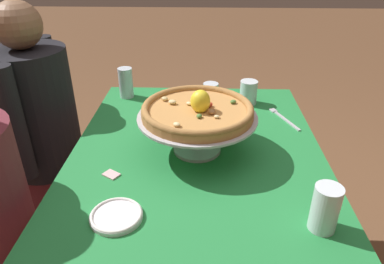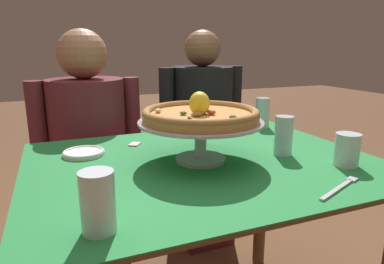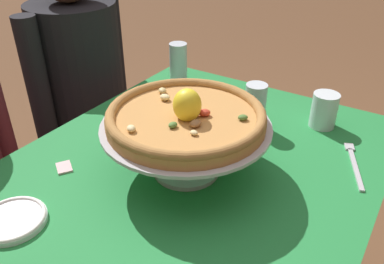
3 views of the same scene
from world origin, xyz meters
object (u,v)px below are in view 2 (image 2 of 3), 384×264
at_px(sugar_packet, 135,144).
at_px(dinner_fork, 341,187).
at_px(water_glass_side_right, 283,138).
at_px(water_glass_front_left, 98,206).
at_px(side_plate, 84,153).
at_px(water_glass_front_right, 347,152).
at_px(diner_right, 202,145).
at_px(diner_left, 90,158).
at_px(water_glass_back_right, 262,115).
at_px(pizza_stand, 200,130).
at_px(pizza, 200,114).

bearing_deg(sugar_packet, dinner_fork, -55.89).
distance_m(water_glass_side_right, sugar_packet, 0.56).
xyz_separation_m(water_glass_front_left, side_plate, (0.02, 0.54, -0.05)).
xyz_separation_m(water_glass_front_right, dinner_fork, (-0.15, -0.13, -0.04)).
relative_size(water_glass_front_right, diner_right, 0.09).
height_order(side_plate, diner_left, diner_left).
bearing_deg(dinner_fork, water_glass_back_right, 73.50).
xyz_separation_m(water_glass_front_left, dinner_fork, (0.63, -0.02, -0.05)).
xyz_separation_m(water_glass_front_right, side_plate, (-0.76, 0.43, -0.04)).
bearing_deg(sugar_packet, side_plate, -163.04).
relative_size(water_glass_side_right, diner_right, 0.11).
bearing_deg(diner_left, water_glass_side_right, -50.84).
distance_m(pizza_stand, sugar_packet, 0.33).
xyz_separation_m(pizza, sugar_packet, (-0.16, 0.27, -0.16)).
bearing_deg(pizza, diner_right, 65.69).
relative_size(pizza_stand, pizza, 1.08).
height_order(pizza_stand, pizza, pizza).
distance_m(sugar_packet, diner_left, 0.46).
xyz_separation_m(pizza, water_glass_back_right, (0.46, 0.34, -0.10)).
xyz_separation_m(diner_left, diner_right, (0.61, 0.04, -0.01)).
height_order(pizza_stand, dinner_fork, pizza_stand).
bearing_deg(water_glass_front_right, diner_right, 95.49).
bearing_deg(sugar_packet, water_glass_front_left, -109.32).
distance_m(dinner_fork, sugar_packet, 0.75).
bearing_deg(diner_right, dinner_fork, -93.24).
xyz_separation_m(water_glass_back_right, dinner_fork, (-0.20, -0.69, -0.06)).
height_order(sugar_packet, diner_right, diner_right).
height_order(water_glass_back_right, dinner_fork, water_glass_back_right).
distance_m(pizza_stand, side_plate, 0.42).
height_order(pizza, dinner_fork, pizza).
bearing_deg(water_glass_front_left, water_glass_side_right, 23.15).
bearing_deg(side_plate, pizza_stand, -30.21).
height_order(water_glass_front_left, water_glass_front_right, water_glass_front_left).
distance_m(pizza, dinner_fork, 0.46).
bearing_deg(diner_left, side_plate, -97.26).
distance_m(water_glass_front_left, dinner_fork, 0.63).
bearing_deg(water_glass_front_left, water_glass_front_right, 8.27).
height_order(water_glass_side_right, dinner_fork, water_glass_side_right).
distance_m(dinner_fork, diner_right, 1.08).
relative_size(pizza, water_glass_front_right, 3.57).
distance_m(water_glass_back_right, water_glass_front_right, 0.56).
distance_m(water_glass_side_right, water_glass_front_right, 0.21).
distance_m(pizza_stand, water_glass_front_left, 0.50).
distance_m(pizza_stand, dinner_fork, 0.45).
bearing_deg(diner_left, dinner_fork, -61.56).
distance_m(pizza, water_glass_front_left, 0.51).
bearing_deg(water_glass_side_right, side_plate, 158.24).
height_order(water_glass_back_right, diner_right, diner_right).
bearing_deg(pizza, sugar_packet, 120.94).
height_order(pizza, water_glass_side_right, pizza).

